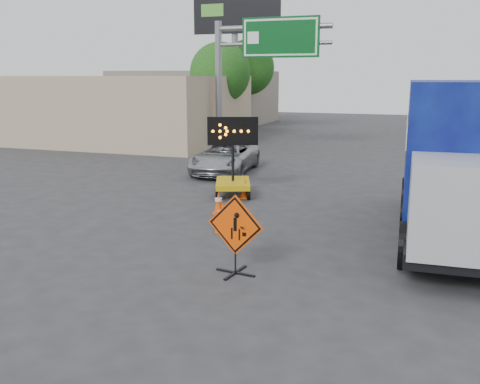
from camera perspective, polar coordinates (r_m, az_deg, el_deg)
The scene contains 14 objects.
ground at distance 10.77m, azimuth -5.67°, elevation -9.62°, with size 100.00×100.00×0.00m, color #2D2D30.
storefront_left_near at distance 34.37m, azimuth -12.81°, elevation 8.64°, with size 14.00×10.00×4.00m, color tan.
storefront_left_far at distance 47.19m, azimuth -4.67°, elevation 10.06°, with size 12.00×10.00×4.40m, color gray.
highway_gantry at distance 28.38m, azimuth 1.65°, elevation 14.44°, with size 6.18×0.38×6.90m.
billboard at distance 37.27m, azimuth -0.39°, elevation 17.44°, with size 6.10×0.54×9.85m.
tree_left_near at distance 33.37m, azimuth -2.13°, elevation 12.55°, with size 3.71×3.71×6.03m.
tree_left_far at distance 41.23m, azimuth 0.75°, elevation 13.11°, with size 4.10×4.10×6.66m.
construction_sign at distance 10.90m, azimuth -0.50°, elevation -4.34°, with size 1.25×0.89×1.68m.
arrow_board at distance 18.18m, azimuth -0.76°, elevation 1.51°, with size 1.71×2.15×2.68m.
pickup_truck at distance 22.60m, azimuth -1.62°, elevation 3.75°, with size 2.16×4.70×1.30m, color #A5A7AC.
box_truck at distance 14.36m, azimuth 22.29°, elevation 2.37°, with size 2.88×8.26×3.88m.
cone_a at distance 13.96m, azimuth -1.86°, elevation -2.67°, with size 0.53×0.53×0.81m.
cone_b at distance 15.84m, azimuth -2.31°, elevation -1.14°, with size 0.41×0.41×0.66m.
cone_c at distance 17.84m, azimuth 0.52°, elevation 0.47°, with size 0.42×0.42×0.70m.
Camera 1 is at (4.32, -9.01, 4.01)m, focal length 40.00 mm.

